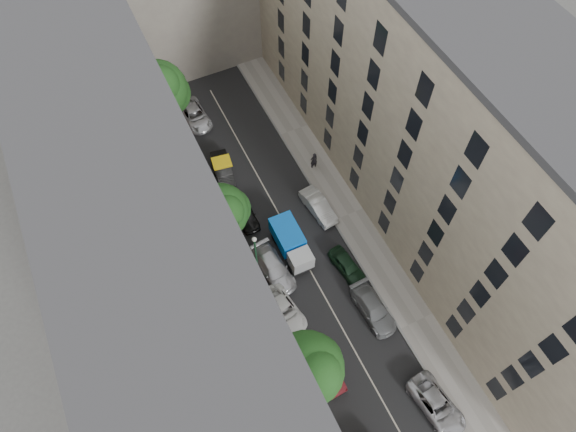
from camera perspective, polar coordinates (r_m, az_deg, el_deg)
ground at (r=44.50m, az=0.50°, el=-2.52°), size 120.00×120.00×0.00m
road_surface at (r=44.49m, az=0.50°, el=-2.52°), size 8.00×44.00×0.02m
sidewalk_left at (r=43.56m, az=-6.05°, el=-5.19°), size 3.00×44.00×0.15m
sidewalk_right at (r=45.95m, az=6.68°, el=0.13°), size 3.00×44.00×0.15m
building_left at (r=34.79m, az=-15.90°, el=-1.21°), size 8.00×44.00×20.00m
building_right at (r=40.49m, az=15.00°, el=10.46°), size 8.00×44.00×20.00m
tarp_truck at (r=42.85m, az=0.34°, el=-2.99°), size 2.06×4.99×2.30m
car_left_1 at (r=39.61m, az=4.22°, el=-16.69°), size 1.64×4.05×1.31m
car_left_2 at (r=41.01m, az=-0.48°, el=-10.38°), size 2.71×4.84×1.28m
car_left_3 at (r=42.39m, az=-1.61°, el=-5.81°), size 2.49×5.16×1.45m
car_left_4 at (r=45.16m, az=-4.73°, el=0.22°), size 1.65×3.90×1.31m
car_left_5 at (r=48.05m, az=-7.24°, el=5.12°), size 2.15×4.56×1.44m
car_left_6 at (r=52.94m, az=-10.33°, el=10.99°), size 2.56×5.02×1.36m
car_right_0 at (r=40.36m, az=16.19°, el=-19.49°), size 2.74×5.02×1.34m
car_right_1 at (r=41.53m, az=9.46°, el=-10.14°), size 2.18×4.86×1.38m
car_right_2 at (r=42.82m, az=6.60°, el=-5.50°), size 2.06×4.06×1.32m
car_right_3 at (r=45.45m, az=3.40°, el=1.09°), size 1.99×4.46×1.42m
tree_near at (r=33.84m, az=2.30°, el=-16.75°), size 5.15×4.86×8.87m
tree_mid at (r=40.37m, az=-7.31°, el=0.35°), size 4.85×4.50×7.24m
tree_far at (r=47.16m, az=-14.07°, el=13.22°), size 5.47×5.23×9.59m
lamp_post at (r=38.77m, az=-3.56°, el=-4.46°), size 0.36×0.36×7.04m
pedestrian at (r=47.90m, az=2.90°, el=6.20°), size 0.71×0.47×1.93m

